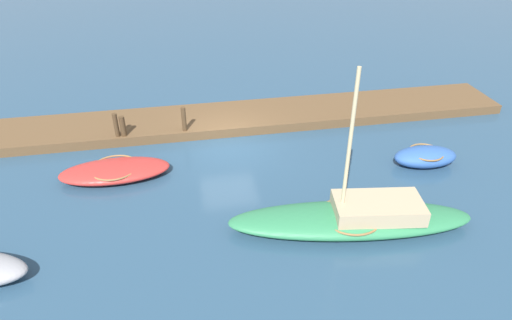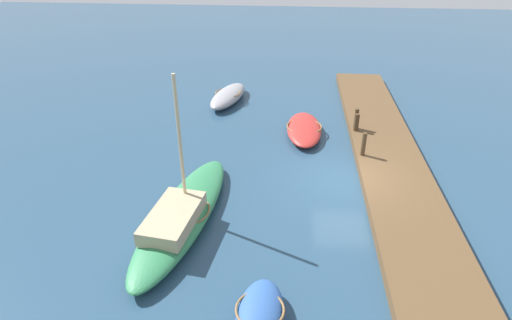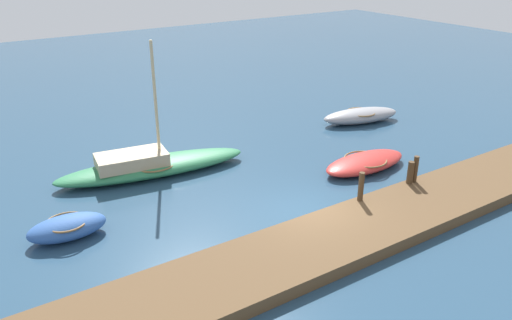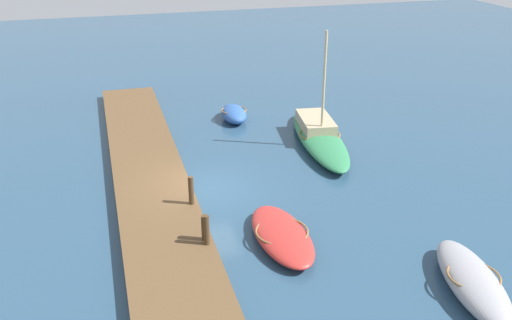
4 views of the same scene
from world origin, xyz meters
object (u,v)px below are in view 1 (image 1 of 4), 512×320
(sailboat_green, at_px, (355,217))
(dinghy_blue, at_px, (425,156))
(mooring_post_mid_west, at_px, (123,126))
(mooring_post_west, at_px, (184,119))
(motorboat_red, at_px, (115,171))
(mooring_post_mid_east, at_px, (116,125))

(sailboat_green, bearing_deg, dinghy_blue, -134.70)
(sailboat_green, relative_size, mooring_post_mid_west, 9.15)
(mooring_post_west, distance_m, mooring_post_mid_west, 2.58)
(sailboat_green, bearing_deg, motorboat_red, -21.62)
(dinghy_blue, relative_size, mooring_post_mid_west, 2.91)
(dinghy_blue, distance_m, mooring_post_mid_east, 12.77)
(mooring_post_mid_west, bearing_deg, mooring_post_west, 180.00)
(sailboat_green, height_order, mooring_post_west, sailboat_green)
(dinghy_blue, distance_m, mooring_post_west, 10.11)
(mooring_post_west, xyz_separation_m, mooring_post_mid_east, (2.85, 0.00, -0.02))
(motorboat_red, xyz_separation_m, mooring_post_mid_west, (-0.22, -2.59, 0.58))
(dinghy_blue, height_order, mooring_post_west, mooring_post_west)
(dinghy_blue, xyz_separation_m, mooring_post_mid_east, (12.14, -3.91, 0.57))
(sailboat_green, xyz_separation_m, mooring_post_mid_east, (7.96, -7.10, 0.52))
(sailboat_green, height_order, motorboat_red, sailboat_green)
(mooring_post_mid_west, bearing_deg, sailboat_green, 137.33)
(mooring_post_mid_east, bearing_deg, mooring_post_west, 180.00)
(mooring_post_west, relative_size, mooring_post_mid_west, 1.23)
(sailboat_green, bearing_deg, mooring_post_west, -46.17)
(dinghy_blue, xyz_separation_m, motorboat_red, (12.10, -1.33, -0.09))
(sailboat_green, distance_m, mooring_post_west, 8.76)
(motorboat_red, bearing_deg, sailboat_green, 149.58)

